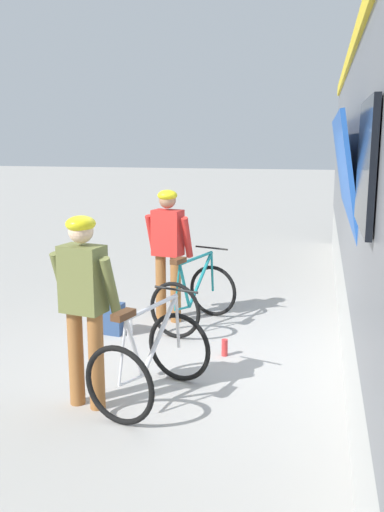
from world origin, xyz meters
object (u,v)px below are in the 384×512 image
(bicycle_near_silver, at_px, (151,360))
(backpack_on_platform, at_px, (113,318))
(water_bottle_by_the_backpack, at_px, (130,326))
(cyclist_near_in_olive, at_px, (84,295))
(cyclist_far_in_red, at_px, (168,244))
(water_bottle_near_the_bikes, at_px, (225,348))
(bicycle_far_teal, at_px, (195,297))

(bicycle_near_silver, relative_size, backpack_on_platform, 3.06)
(water_bottle_by_the_backpack, bearing_deg, cyclist_near_in_olive, -82.68)
(cyclist_far_in_red, bearing_deg, water_bottle_by_the_backpack, -114.76)
(cyclist_far_in_red, height_order, water_bottle_near_the_bikes, cyclist_far_in_red)
(cyclist_near_in_olive, relative_size, cyclist_far_in_red, 1.00)
(bicycle_near_silver, distance_m, bicycle_far_teal, 2.18)
(water_bottle_near_the_bikes, bearing_deg, cyclist_near_in_olive, -124.81)
(backpack_on_platform, bearing_deg, bicycle_far_teal, 36.63)
(backpack_on_platform, relative_size, water_bottle_near_the_bikes, 2.08)
(cyclist_near_in_olive, relative_size, bicycle_far_teal, 1.44)
(cyclist_near_in_olive, xyz_separation_m, bicycle_near_silver, (0.54, 0.22, -0.65))
(cyclist_near_in_olive, height_order, cyclist_far_in_red, same)
(cyclist_near_in_olive, xyz_separation_m, water_bottle_near_the_bikes, (1.03, 1.47, -0.96))
(bicycle_near_silver, height_order, backpack_on_platform, bicycle_near_silver)
(backpack_on_platform, distance_m, water_bottle_by_the_backpack, 0.24)
(bicycle_near_silver, distance_m, water_bottle_by_the_backpack, 1.85)
(water_bottle_near_the_bikes, relative_size, water_bottle_by_the_backpack, 0.81)
(water_bottle_near_the_bikes, distance_m, water_bottle_by_the_backpack, 1.33)
(water_bottle_by_the_backpack, bearing_deg, bicycle_far_teal, 36.41)
(bicycle_near_silver, bearing_deg, cyclist_far_in_red, 101.32)
(cyclist_far_in_red, distance_m, water_bottle_by_the_backpack, 1.20)
(cyclist_far_in_red, distance_m, water_bottle_near_the_bikes, 1.73)
(cyclist_far_in_red, bearing_deg, backpack_on_platform, -129.21)
(bicycle_far_teal, relative_size, water_bottle_near_the_bikes, 6.37)
(backpack_on_platform, bearing_deg, bicycle_near_silver, -50.48)
(water_bottle_near_the_bikes, height_order, water_bottle_by_the_backpack, water_bottle_by_the_backpack)
(cyclist_near_in_olive, bearing_deg, backpack_on_platform, 103.99)
(cyclist_near_in_olive, relative_size, backpack_on_platform, 4.40)
(cyclist_near_in_olive, distance_m, bicycle_far_teal, 2.53)
(bicycle_far_teal, height_order, water_bottle_by_the_backpack, bicycle_far_teal)
(cyclist_near_in_olive, relative_size, water_bottle_by_the_backpack, 7.45)
(cyclist_far_in_red, bearing_deg, water_bottle_near_the_bikes, -48.76)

